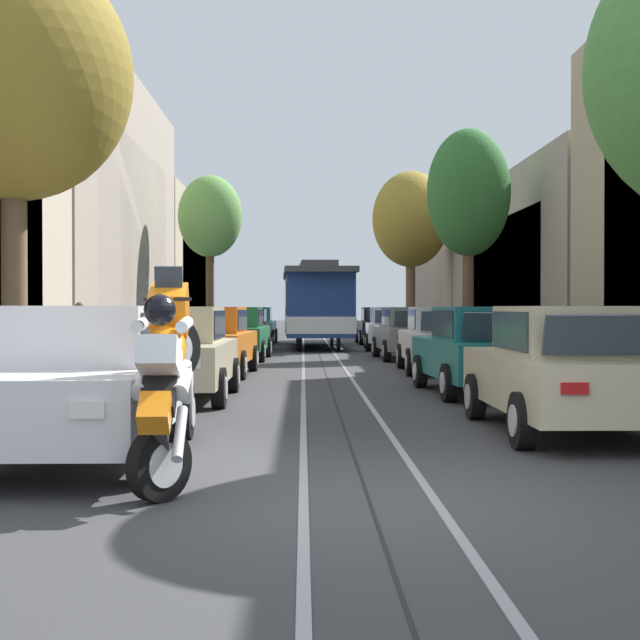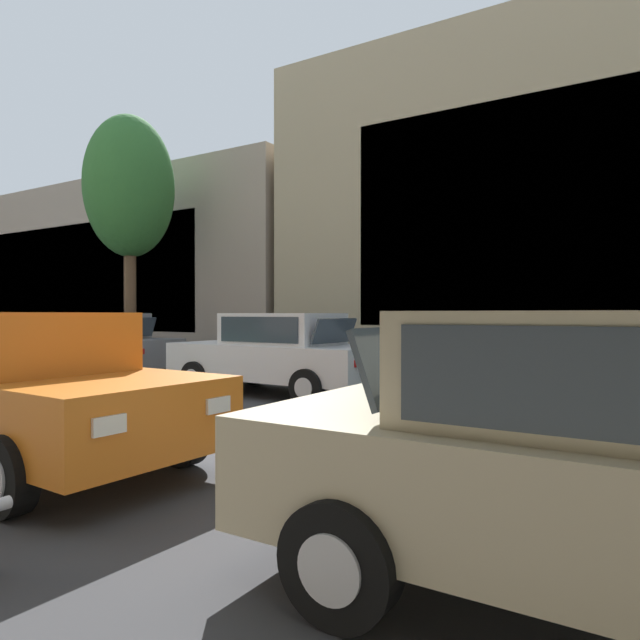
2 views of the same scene
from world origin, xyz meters
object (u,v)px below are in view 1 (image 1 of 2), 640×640
object	(u,v)px
street_tree_kerb_right_mid	(411,220)
motorcycle_with_rider	(165,374)
parked_car_navy_fifth_left	(244,329)
parked_car_white_mid_right	(442,339)
parked_car_green_fourth_left	(236,333)
parked_car_white_near_left	(83,381)
parked_car_grey_fourth_right	(410,333)
parked_car_beige_near_right	(567,369)
fire_hydrant	(121,363)
street_tree_kerb_left_near	(13,77)
parked_car_black_sixth_right	(380,325)
parked_car_teal_second_right	(482,350)
parked_car_white_fifth_right	(391,328)
parked_car_teal_sixth_left	(253,325)
street_tree_kerb_left_second	(210,218)
parked_car_beige_second_left	(175,353)
street_tree_kerb_right_second	(469,194)
cable_car_trolley	(317,305)
pedestrian_on_right_pavement	(80,333)
parked_car_orange_mid_left	(210,341)

from	to	relation	value
street_tree_kerb_right_mid	motorcycle_with_rider	size ratio (longest dim) A/B	4.36
street_tree_kerb_right_mid	parked_car_navy_fifth_left	bearing A→B (deg)	-122.30
parked_car_white_mid_right	parked_car_green_fourth_left	bearing A→B (deg)	135.01
parked_car_white_near_left	motorcycle_with_rider	size ratio (longest dim) A/B	2.27
parked_car_grey_fourth_right	street_tree_kerb_right_mid	size ratio (longest dim) A/B	0.53
parked_car_beige_near_right	fire_hydrant	world-z (taller)	parked_car_beige_near_right
parked_car_navy_fifth_left	street_tree_kerb_left_near	world-z (taller)	street_tree_kerb_left_near
street_tree_kerb_right_mid	street_tree_kerb_left_near	bearing A→B (deg)	-106.24
motorcycle_with_rider	street_tree_kerb_right_mid	bearing A→B (deg)	80.04
parked_car_grey_fourth_right	fire_hydrant	size ratio (longest dim) A/B	5.25
parked_car_black_sixth_right	parked_car_green_fourth_left	bearing A→B (deg)	-114.78
parked_car_navy_fifth_left	parked_car_grey_fourth_right	xyz separation A→B (m)	(5.39, -5.78, 0.00)
parked_car_teal_second_right	street_tree_kerb_left_near	size ratio (longest dim) A/B	0.68
parked_car_white_fifth_right	parked_car_black_sixth_right	distance (m)	5.30
motorcycle_with_rider	parked_car_teal_sixth_left	bearing A→B (deg)	91.83
parked_car_white_near_left	parked_car_teal_second_right	xyz separation A→B (m)	(5.52, 6.77, 0.00)
parked_car_white_fifth_right	street_tree_kerb_left_near	size ratio (longest dim) A/B	0.68
parked_car_teal_second_right	street_tree_kerb_left_second	bearing A→B (deg)	108.44
parked_car_beige_near_right	street_tree_kerb_left_near	world-z (taller)	street_tree_kerb_left_near
parked_car_white_near_left	street_tree_kerb_left_near	distance (m)	5.36
parked_car_beige_second_left	parked_car_white_mid_right	xyz separation A→B (m)	(5.54, 6.38, 0.00)
parked_car_white_near_left	parked_car_white_mid_right	world-z (taller)	same
street_tree_kerb_right_second	cable_car_trolley	distance (m)	8.86
parked_car_green_fourth_left	street_tree_kerb_right_mid	xyz separation A→B (m)	(7.41, 17.72, 5.14)
street_tree_kerb_right_second	street_tree_kerb_right_mid	distance (m)	16.55
parked_car_white_fifth_right	cable_car_trolley	size ratio (longest dim) A/B	0.48
parked_car_green_fourth_left	parked_car_white_mid_right	world-z (taller)	same
parked_car_white_near_left	street_tree_kerb_right_second	distance (m)	20.76
parked_car_teal_sixth_left	motorcycle_with_rider	bearing A→B (deg)	-88.17
parked_car_beige_second_left	parked_car_teal_sixth_left	xyz separation A→B (m)	(0.01, 23.62, 0.00)
parked_car_grey_fourth_right	fire_hydrant	xyz separation A→B (m)	(-7.00, -8.45, -0.38)
parked_car_beige_near_right	parked_car_navy_fifth_left	bearing A→B (deg)	104.05
parked_car_teal_sixth_left	parked_car_grey_fourth_right	distance (m)	12.99
parked_car_black_sixth_right	parked_car_white_fifth_right	bearing A→B (deg)	-90.37
parked_car_teal_second_right	parked_car_white_fifth_right	distance (m)	17.18
parked_car_white_mid_right	cable_car_trolley	size ratio (longest dim) A/B	0.48
parked_car_beige_near_right	parked_car_white_mid_right	world-z (taller)	same
parked_car_teal_sixth_left	motorcycle_with_rider	size ratio (longest dim) A/B	2.28
parked_car_beige_second_left	motorcycle_with_rider	size ratio (longest dim) A/B	2.27
pedestrian_on_right_pavement	parked_car_orange_mid_left	bearing A→B (deg)	-9.35
street_tree_kerb_right_mid	pedestrian_on_right_pavement	bearing A→B (deg)	-114.46
parked_car_teal_sixth_left	fire_hydrant	size ratio (longest dim) A/B	5.22
parked_car_green_fourth_left	parked_car_black_sixth_right	xyz separation A→B (m)	(5.35, 11.58, 0.00)
parked_car_white_fifth_right	parked_car_black_sixth_right	xyz separation A→B (m)	(0.03, 5.30, 0.00)
parked_car_teal_sixth_left	motorcycle_with_rider	world-z (taller)	motorcycle_with_rider
parked_car_black_sixth_right	motorcycle_with_rider	xyz separation A→B (m)	(-4.47, -31.06, 0.21)
parked_car_white_mid_right	parked_car_black_sixth_right	size ratio (longest dim) A/B	1.01
parked_car_black_sixth_right	street_tree_kerb_left_second	world-z (taller)	street_tree_kerb_left_second
parked_car_white_mid_right	street_tree_kerb_right_mid	world-z (taller)	street_tree_kerb_right_mid
parked_car_white_mid_right	parked_car_grey_fourth_right	size ratio (longest dim) A/B	1.00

